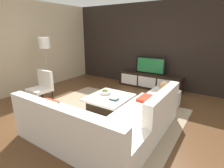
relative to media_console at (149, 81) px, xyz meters
name	(u,v)px	position (x,y,z in m)	size (l,w,h in m)	color
ground_plane	(110,113)	(0.00, -2.40, -0.25)	(14.00, 14.00, 0.00)	brown
feature_wall_back	(155,46)	(0.00, 0.30, 1.15)	(6.40, 0.12, 2.80)	black
side_wall_left	(31,47)	(-3.20, -2.20, 1.15)	(0.12, 5.20, 2.80)	#C6B28E
area_rug	(107,112)	(-0.10, -2.40, -0.24)	(3.43, 2.54, 0.01)	tan
media_console	(149,81)	(0.00, 0.00, 0.00)	(2.16, 0.48, 0.50)	black
television	(150,65)	(0.00, 0.00, 0.53)	(1.01, 0.06, 0.56)	black
sectional_couch	(107,124)	(0.51, -3.25, 0.04)	(2.31, 2.37, 0.84)	white
coffee_table	(109,103)	(-0.10, -2.30, -0.05)	(0.96, 1.05, 0.38)	black
accent_chair_near	(42,85)	(-1.94, -2.82, 0.24)	(0.55, 0.52, 0.87)	black
floor_lamp	(45,46)	(-2.51, -2.20, 1.20)	(0.33, 0.33, 1.71)	#A5A5AA
ottoman	(164,99)	(0.91, -1.27, -0.05)	(0.70, 0.70, 0.40)	white
fruit_bowl	(105,92)	(-0.28, -2.20, 0.18)	(0.28, 0.28, 0.13)	silver
decorative_ball	(165,87)	(0.91, -1.27, 0.29)	(0.28, 0.28, 0.28)	#997247
book_stack	(114,99)	(0.11, -2.41, 0.15)	(0.20, 0.14, 0.05)	#2D516B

